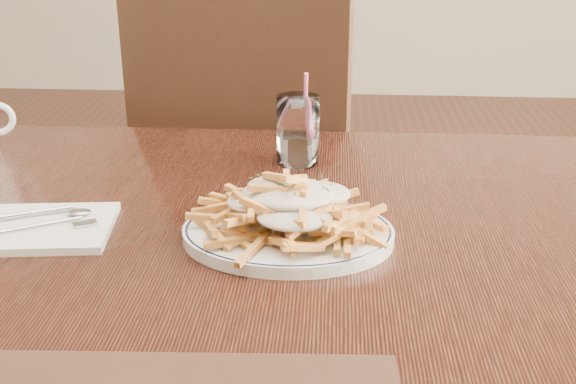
# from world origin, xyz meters

# --- Properties ---
(table) EXTENTS (1.20, 0.80, 0.75)m
(table) POSITION_xyz_m (0.00, 0.00, 0.67)
(table) COLOR black
(table) RESTS_ON ground
(chair_far) EXTENTS (0.55, 0.55, 1.03)m
(chair_far) POSITION_xyz_m (-0.05, 0.61, 0.58)
(chair_far) COLOR black
(chair_far) RESTS_ON ground
(fries_plate) EXTENTS (0.29, 0.26, 0.02)m
(fries_plate) POSITION_xyz_m (0.08, -0.08, 0.76)
(fries_plate) COLOR white
(fries_plate) RESTS_ON table
(loaded_fries) EXTENTS (0.27, 0.23, 0.07)m
(loaded_fries) POSITION_xyz_m (0.08, -0.08, 0.81)
(loaded_fries) COLOR #C3863B
(loaded_fries) RESTS_ON fries_plate
(napkin) EXTENTS (0.24, 0.17, 0.01)m
(napkin) POSITION_xyz_m (-0.28, -0.08, 0.76)
(napkin) COLOR white
(napkin) RESTS_ON table
(cutlery) EXTENTS (0.16, 0.13, 0.01)m
(cutlery) POSITION_xyz_m (-0.28, -0.07, 0.76)
(cutlery) COLOR silver
(cutlery) RESTS_ON napkin
(water_glass) EXTENTS (0.07, 0.07, 0.16)m
(water_glass) POSITION_xyz_m (0.07, 0.22, 0.80)
(water_glass) COLOR white
(water_glass) RESTS_ON table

